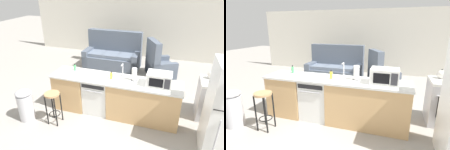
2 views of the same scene
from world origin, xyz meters
The scene contains 15 objects.
ground_plane centered at (0.00, 0.00, 0.00)m, with size 24.00×24.00×0.00m, color gray.
wall_back centered at (0.30, 4.20, 1.30)m, with size 10.00×0.06×2.60m.
kitchen_counter centered at (0.24, 0.00, 0.42)m, with size 2.94×0.66×0.90m.
dishwasher centered at (-0.25, 0.00, 0.42)m, with size 0.58×0.61×0.84m.
stove_range centered at (2.35, 0.55, 0.45)m, with size 0.76×0.68×0.90m.
microwave centered at (1.11, 0.00, 1.04)m, with size 0.50×0.37×0.28m.
sink_faucet centered at (0.28, 0.21, 1.03)m, with size 0.07×0.17×0.30m.
paper_towel_roll centered at (0.58, 0.07, 1.04)m, with size 0.14×0.14×0.28m.
soap_bottle centered at (0.08, 0.00, 0.97)m, with size 0.06×0.06×0.18m.
dish_soap_bottle centered at (-0.89, 0.16, 0.97)m, with size 0.06×0.06×0.18m.
kettle centered at (2.18, 0.68, 0.99)m, with size 0.21×0.17×0.19m.
bar_stool centered at (-0.98, -0.73, 0.54)m, with size 0.32×0.32×0.74m.
trash_bin centered at (-1.65, -0.82, 0.38)m, with size 0.35×0.35×0.74m.
couch centered at (-0.78, 2.82, 0.39)m, with size 2.00×0.91×1.27m.
armchair centered at (0.89, 2.47, 0.35)m, with size 1.10×1.12×1.20m.
Camera 2 is at (1.24, -3.15, 1.90)m, focal length 28.00 mm.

